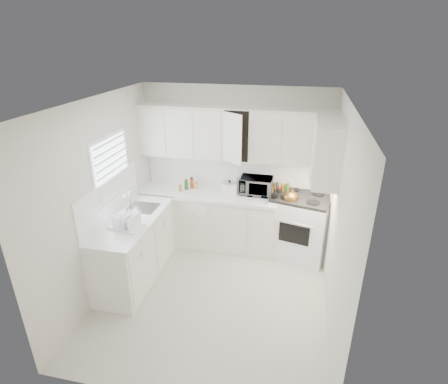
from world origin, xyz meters
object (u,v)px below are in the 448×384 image
(utensil_crock, at_px, (275,192))
(dish_rack, at_px, (126,220))
(stove, at_px, (301,218))
(tea_kettle, at_px, (290,197))
(microwave, at_px, (256,184))
(rice_cooker, at_px, (230,187))

(utensil_crock, relative_size, dish_rack, 0.84)
(stove, bearing_deg, tea_kettle, -125.23)
(microwave, xyz_separation_m, rice_cooker, (-0.41, -0.11, -0.05))
(rice_cooker, distance_m, dish_rack, 1.73)
(rice_cooker, bearing_deg, microwave, 17.19)
(utensil_crock, distance_m, dish_rack, 2.18)
(stove, distance_m, microwave, 0.87)
(microwave, bearing_deg, utensil_crock, -39.05)
(microwave, distance_m, dish_rack, 2.09)
(stove, relative_size, microwave, 2.65)
(microwave, bearing_deg, rice_cooker, -163.37)
(rice_cooker, bearing_deg, tea_kettle, -7.67)
(microwave, relative_size, rice_cooker, 2.06)
(utensil_crock, xyz_separation_m, dish_rack, (-1.83, -1.18, -0.06))
(stove, bearing_deg, rice_cooker, -166.46)
(stove, height_order, microwave, stove)
(utensil_crock, bearing_deg, microwave, 140.14)
(tea_kettle, distance_m, utensil_crock, 0.24)
(tea_kettle, xyz_separation_m, rice_cooker, (-0.95, 0.15, 0.00))
(microwave, bearing_deg, stove, -7.52)
(stove, height_order, rice_cooker, stove)
(microwave, height_order, dish_rack, microwave)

